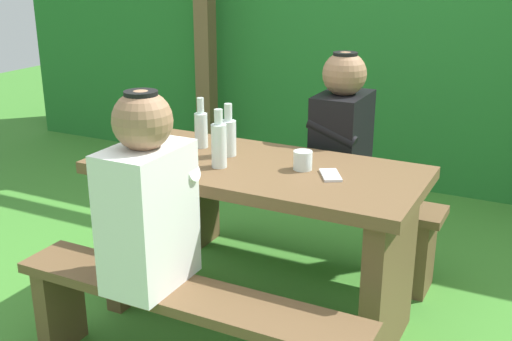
{
  "coord_description": "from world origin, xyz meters",
  "views": [
    {
      "loc": [
        1.14,
        -2.24,
        1.57
      ],
      "look_at": [
        0.0,
        0.0,
        0.7
      ],
      "focal_mm": 44.19,
      "sensor_mm": 36.0,
      "label": 1
    }
  ],
  "objects": [
    {
      "name": "bottle_left",
      "position": [
        -0.12,
        -0.1,
        0.83
      ],
      "size": [
        0.06,
        0.06,
        0.25
      ],
      "color": "silver",
      "rests_on": "picnic_table"
    },
    {
      "name": "hedge_backdrop",
      "position": [
        0.0,
        2.39,
        1.08
      ],
      "size": [
        6.4,
        0.85,
        2.16
      ],
      "primitive_type": "cube",
      "color": "#25712B",
      "rests_on": "ground_plane"
    },
    {
      "name": "bench_near",
      "position": [
        0.0,
        -0.57,
        0.3
      ],
      "size": [
        1.4,
        0.24,
        0.42
      ],
      "color": "brown",
      "rests_on": "ground_plane"
    },
    {
      "name": "ground_plane",
      "position": [
        0.0,
        0.0,
        0.0
      ],
      "size": [
        12.0,
        12.0,
        0.0
      ],
      "primitive_type": "plane",
      "color": "#41852F"
    },
    {
      "name": "bottle_right",
      "position": [
        -0.16,
        0.06,
        0.82
      ],
      "size": [
        0.07,
        0.07,
        0.23
      ],
      "color": "silver",
      "rests_on": "picnic_table"
    },
    {
      "name": "person_white_shirt",
      "position": [
        -0.14,
        -0.57,
        0.75
      ],
      "size": [
        0.25,
        0.35,
        0.72
      ],
      "color": "white",
      "rests_on": "bench_near"
    },
    {
      "name": "bottle_center",
      "position": [
        -0.34,
        0.11,
        0.82
      ],
      "size": [
        0.06,
        0.06,
        0.23
      ],
      "color": "silver",
      "rests_on": "picnic_table"
    },
    {
      "name": "pergola_post_left",
      "position": [
        -1.32,
        1.77,
        1.03
      ],
      "size": [
        0.12,
        0.12,
        2.05
      ],
      "primitive_type": "cube",
      "color": "brown",
      "rests_on": "ground_plane"
    },
    {
      "name": "drinking_glass",
      "position": [
        0.2,
        0.03,
        0.77
      ],
      "size": [
        0.08,
        0.08,
        0.08
      ],
      "primitive_type": "cylinder",
      "color": "silver",
      "rests_on": "picnic_table"
    },
    {
      "name": "cell_phone",
      "position": [
        0.33,
        -0.0,
        0.74
      ],
      "size": [
        0.13,
        0.16,
        0.01
      ],
      "primitive_type": "cube",
      "rotation": [
        0.0,
        0.0,
        0.53
      ],
      "color": "silver",
      "rests_on": "picnic_table"
    },
    {
      "name": "picnic_table",
      "position": [
        0.0,
        0.0,
        0.5
      ],
      "size": [
        1.4,
        0.64,
        0.73
      ],
      "color": "brown",
      "rests_on": "ground_plane"
    },
    {
      "name": "bench_far",
      "position": [
        0.0,
        0.57,
        0.3
      ],
      "size": [
        1.4,
        0.24,
        0.42
      ],
      "color": "brown",
      "rests_on": "ground_plane"
    },
    {
      "name": "person_black_coat",
      "position": [
        0.18,
        0.57,
        0.75
      ],
      "size": [
        0.25,
        0.35,
        0.72
      ],
      "color": "black",
      "rests_on": "bench_far"
    }
  ]
}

